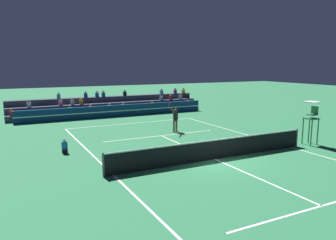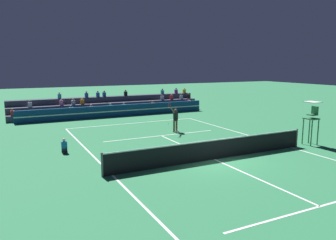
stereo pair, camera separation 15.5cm
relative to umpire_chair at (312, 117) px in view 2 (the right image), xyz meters
name	(u,v)px [view 2 (the right image)]	position (x,y,z in m)	size (l,w,h in m)	color
ground_plane	(214,159)	(-7.14, 0.00, -1.72)	(120.00, 120.00, 0.00)	#2D7A4C
court_lines	(214,159)	(-7.14, 0.00, -1.71)	(11.10, 23.90, 0.01)	white
tennis_net	(214,149)	(-7.14, 0.00, -1.17)	(12.00, 0.10, 1.10)	slate
sponsor_banner_wall	(118,111)	(-7.14, 15.93, -1.17)	(18.00, 0.26, 1.10)	navy
bleacher_stand	(110,107)	(-7.12, 18.47, -1.07)	(19.18, 2.85, 2.28)	#383D4C
umpire_chair	(312,117)	(0.00, 0.00, 0.00)	(0.76, 0.84, 2.67)	#337047
ball_kid_courtside	(64,147)	(-13.91, 4.78, -1.39)	(0.30, 0.36, 0.84)	black
tennis_player	(175,119)	(-5.67, 7.09, -0.74)	(1.18, 0.75, 2.28)	brown
tennis_ball	(168,123)	(-4.59, 10.34, -1.68)	(0.07, 0.07, 0.07)	#C6DB33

